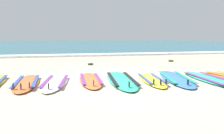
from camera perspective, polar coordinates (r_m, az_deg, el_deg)
The scene contains 12 objects.
ground_plane at distance 5.50m, azimuth 2.44°, elevation -3.67°, with size 80.00×80.00×0.00m, color #B7AD93.
sea at distance 42.50m, azimuth -11.78°, elevation 5.99°, with size 80.00×60.00×0.10m, color #23667A.
wave_foam_strip at distance 13.08m, azimuth -7.10°, elevation 3.02°, with size 80.00×0.99×0.11m, color white.
surfboard_1 at distance 5.55m, azimuth -20.85°, elevation -3.68°, with size 0.55×2.17×0.18m.
surfboard_2 at distance 5.37m, azimuth -14.22°, elevation -3.77°, with size 0.83×2.19×0.18m.
surfboard_3 at distance 5.54m, azimuth -5.48°, elevation -3.23°, with size 0.67×2.16×0.18m.
surfboard_4 at distance 5.54m, azimuth 2.37°, elevation -3.20°, with size 0.96×2.64×0.18m.
surfboard_5 at distance 5.61m, azimuth 9.95°, elevation -3.18°, with size 0.79×2.02×0.18m.
surfboard_6 at distance 5.96m, azimuth 15.81°, elevation -2.72°, with size 1.22×2.56×0.18m.
surfboard_7 at distance 6.11m, azimuth 23.62°, elevation -2.82°, with size 0.85×2.52×0.18m.
seaweed_clump_near_shoreline at distance 10.30m, azimuth 14.69°, elevation 1.57°, with size 0.25×0.20×0.09m, color #384723.
seaweed_clump_mid_sand at distance 8.77m, azimuth -5.46°, elevation 0.77°, with size 0.24×0.19×0.08m, color #2D381E.
Camera 1 is at (-1.51, -5.18, 1.07)m, focal length 36.04 mm.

